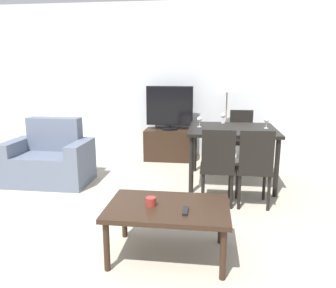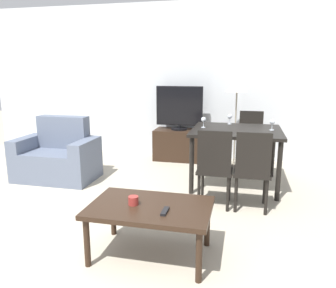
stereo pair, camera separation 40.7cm
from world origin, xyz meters
The scene contains 16 objects.
ground_plane centered at (0.00, 0.00, 0.00)m, with size 18.00×18.00×0.00m, color #B2A893.
wall_back centered at (0.00, 3.88, 1.35)m, with size 7.05×0.06×2.70m.
armchair centered at (-1.24, 2.15, 0.31)m, with size 1.12×0.69×0.89m.
tv_stand centered at (0.27, 3.57, 0.27)m, with size 0.85×0.48×0.53m.
tv centered at (0.27, 3.57, 0.91)m, with size 0.80×0.28×0.75m.
coffee_table centered at (0.64, 0.49, 0.40)m, with size 1.01×0.65×0.45m.
dining_table centered at (1.27, 2.46, 0.69)m, with size 1.17×1.06×0.78m.
dining_chair_near centered at (1.07, 1.62, 0.50)m, with size 0.40×0.40×0.91m.
dining_chair_far centered at (1.48, 3.30, 0.50)m, with size 0.40×0.40×0.91m.
dining_chair_near_right centered at (1.48, 1.62, 0.50)m, with size 0.40×0.40×0.91m.
floor_lamp centered at (1.23, 3.42, 1.27)m, with size 0.35×0.35×1.46m.
remote_primary centered at (0.79, 0.38, 0.46)m, with size 0.04×0.15×0.02m.
cup_white_near centered at (0.50, 0.47, 0.49)m, with size 0.09×0.09×0.07m.
wine_glass_left centered at (1.16, 2.88, 0.88)m, with size 0.07×0.07×0.15m.
wine_glass_center centered at (1.73, 2.49, 0.88)m, with size 0.07×0.07×0.15m.
wine_glass_right centered at (0.83, 2.49, 0.88)m, with size 0.07×0.07×0.15m.
Camera 1 is at (0.96, -2.01, 1.55)m, focal length 35.00 mm.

